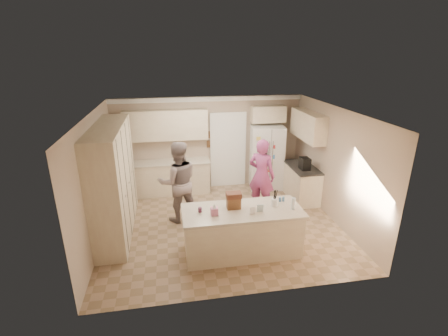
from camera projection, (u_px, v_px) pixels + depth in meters
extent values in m
cube|color=#95785E|center=(222.00, 225.00, 7.44)|extent=(5.20, 4.60, 0.02)
cube|color=white|center=(222.00, 111.00, 6.54)|extent=(5.20, 4.60, 0.02)
cube|color=tan|center=(209.00, 143.00, 9.13)|extent=(5.20, 0.02, 2.60)
cube|color=tan|center=(248.00, 225.00, 4.85)|extent=(5.20, 0.02, 2.60)
cube|color=tan|center=(95.00, 179.00, 6.57)|extent=(0.02, 4.60, 2.60)
cube|color=tan|center=(335.00, 165.00, 7.41)|extent=(0.02, 4.60, 2.60)
cube|color=white|center=(208.00, 99.00, 8.66)|extent=(5.20, 0.08, 0.12)
cube|color=beige|center=(113.00, 180.00, 6.85)|extent=(0.60, 2.60, 2.35)
cube|color=beige|center=(169.00, 178.00, 8.95)|extent=(2.20, 0.60, 0.88)
cube|color=beige|center=(168.00, 162.00, 8.78)|extent=(2.24, 0.63, 0.04)
cube|color=beige|center=(166.00, 125.00, 8.56)|extent=(2.20, 0.35, 0.80)
cube|color=black|center=(228.00, 151.00, 9.27)|extent=(0.90, 0.06, 2.10)
cube|color=white|center=(228.00, 151.00, 9.24)|extent=(1.02, 0.03, 2.22)
cube|color=brown|center=(209.00, 135.00, 9.01)|extent=(0.15, 0.02, 0.20)
cube|color=brown|center=(209.00, 144.00, 9.10)|extent=(0.15, 0.02, 0.20)
cube|color=white|center=(266.00, 157.00, 9.19)|extent=(0.99, 0.81, 1.80)
cube|color=gray|center=(270.00, 161.00, 8.86)|extent=(0.02, 0.02, 1.78)
cube|color=black|center=(263.00, 153.00, 8.73)|extent=(0.22, 0.03, 0.35)
cylinder|color=silver|center=(269.00, 156.00, 8.79)|extent=(0.02, 0.02, 0.85)
cylinder|color=silver|center=(272.00, 156.00, 8.80)|extent=(0.02, 0.02, 0.85)
cube|color=beige|center=(268.00, 114.00, 8.94)|extent=(0.95, 0.35, 0.45)
cube|color=beige|center=(302.00, 183.00, 8.58)|extent=(0.60, 1.20, 0.88)
cube|color=#2D2B28|center=(303.00, 167.00, 8.42)|extent=(0.63, 1.24, 0.04)
cube|color=beige|center=(308.00, 126.00, 8.27)|extent=(0.35, 1.50, 0.70)
cube|color=black|center=(305.00, 164.00, 8.17)|extent=(0.22, 0.28, 0.30)
cube|color=beige|center=(242.00, 232.00, 6.30)|extent=(2.20, 0.90, 0.88)
cube|color=beige|center=(242.00, 211.00, 6.14)|extent=(2.28, 0.96, 0.05)
cylinder|color=white|center=(275.00, 202.00, 6.26)|extent=(0.13, 0.13, 0.15)
cube|color=pink|center=(214.00, 211.00, 5.93)|extent=(0.13, 0.13, 0.14)
cone|color=white|center=(214.00, 206.00, 5.89)|extent=(0.08, 0.08, 0.08)
cube|color=brown|center=(234.00, 203.00, 6.16)|extent=(0.26, 0.18, 0.22)
cube|color=#592D1E|center=(234.00, 195.00, 6.11)|extent=(0.28, 0.20, 0.10)
cylinder|color=#59263F|center=(200.00, 210.00, 6.04)|extent=(0.07, 0.07, 0.09)
cube|color=white|center=(253.00, 210.00, 5.95)|extent=(0.12, 0.06, 0.16)
cube|color=silver|center=(260.00, 208.00, 6.02)|extent=(0.12, 0.05, 0.16)
cylinder|color=silver|center=(293.00, 204.00, 6.11)|extent=(0.07, 0.07, 0.24)
cylinder|color=teal|center=(280.00, 199.00, 6.45)|extent=(0.05, 0.05, 0.09)
cylinder|color=teal|center=(283.00, 199.00, 6.47)|extent=(0.05, 0.05, 0.09)
imported|color=gray|center=(178.00, 182.00, 7.35)|extent=(1.00, 0.83, 1.90)
imported|color=#AE4793|center=(262.00, 175.00, 7.84)|extent=(0.79, 0.76, 1.82)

